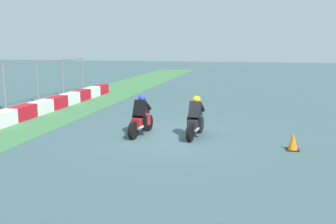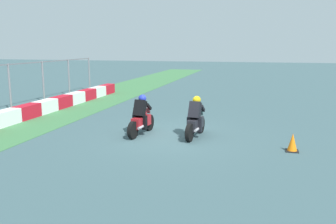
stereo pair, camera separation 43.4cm
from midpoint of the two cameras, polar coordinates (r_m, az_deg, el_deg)
name	(u,v)px [view 1 (the left image)]	position (r m, az deg, el deg)	size (l,w,h in m)	color
ground_plane	(170,136)	(13.38, -0.65, -3.87)	(120.00, 120.00, 0.00)	#395358
grass_verge	(6,127)	(16.40, -24.90, -2.15)	(72.00, 4.44, 0.02)	#3C7243
track_barrier	(1,119)	(16.47, -25.60, -1.04)	(21.97, 0.60, 0.64)	red
rider_lane_a	(196,120)	(13.21, 3.45, -1.31)	(2.04, 0.57, 1.51)	black
rider_lane_b	(141,119)	(13.55, -5.20, -1.03)	(2.04, 0.58, 1.51)	black
traffic_cone	(293,142)	(12.21, 18.20, -4.52)	(0.40, 0.40, 0.59)	black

